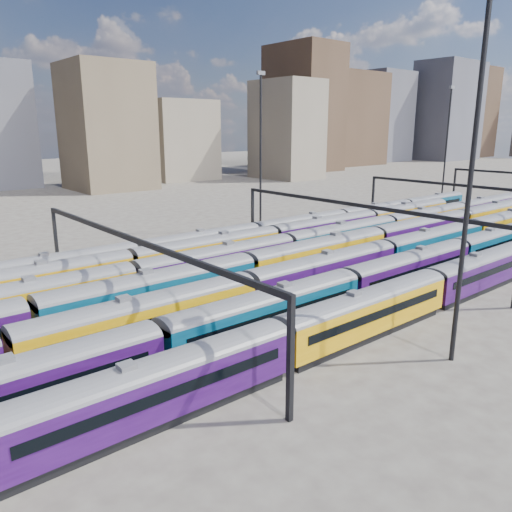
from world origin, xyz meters
TOP-DOWN VIEW (x-y plane):
  - ground at (0.00, 0.00)m, footprint 500.00×500.00m
  - rake_0 at (3.42, -15.00)m, footprint 117.34×2.86m
  - rake_1 at (7.18, -10.00)m, footprint 100.73×2.95m
  - rake_2 at (-21.54, -5.00)m, footprint 145.03×3.03m
  - rake_3 at (3.68, 0.00)m, footprint 107.74×3.15m
  - rake_4 at (3.19, 5.00)m, footprint 124.62×3.04m
  - rake_5 at (-15.53, 10.00)m, footprint 124.27×3.03m
  - rake_6 at (6.36, 15.00)m, footprint 111.56×2.72m
  - gantry_1 at (-20.00, 0.00)m, footprint 0.35×40.35m
  - gantry_2 at (10.00, 0.00)m, footprint 0.35×40.35m
  - gantry_3 at (40.00, 0.00)m, footprint 0.35×40.35m
  - mast_2 at (-5.00, -22.00)m, footprint 1.40×0.50m
  - mast_3 at (15.00, 24.00)m, footprint 1.40×0.50m
  - mast_5 at (65.00, 20.00)m, footprint 1.40×0.50m
  - skyline at (104.75, 105.73)m, footprint 399.22×60.48m

SIDE VIEW (x-z plane):
  - ground at x=0.00m, z-range 0.00..0.00m
  - rake_6 at x=6.36m, z-range 0.11..4.68m
  - rake_0 at x=3.42m, z-range 0.12..4.93m
  - rake_1 at x=7.18m, z-range 0.12..5.09m
  - rake_2 at x=-21.54m, z-range 0.13..5.23m
  - rake_5 at x=-15.53m, z-range 0.13..5.23m
  - rake_4 at x=3.19m, z-range 0.13..5.25m
  - rake_3 at x=3.68m, z-range 0.13..5.45m
  - gantry_1 at x=-20.00m, z-range 2.78..10.80m
  - gantry_2 at x=10.00m, z-range 2.78..10.80m
  - gantry_3 at x=40.00m, z-range 2.78..10.80m
  - mast_2 at x=-5.00m, z-range 1.17..26.77m
  - mast_3 at x=15.00m, z-range 1.17..26.77m
  - mast_5 at x=65.00m, z-range 1.17..26.77m
  - skyline at x=104.75m, z-range -4.18..45.85m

